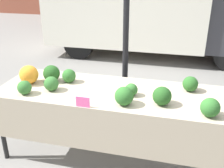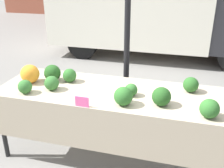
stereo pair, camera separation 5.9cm
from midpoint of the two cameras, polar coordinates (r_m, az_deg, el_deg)
ground_plane at (r=3.13m, az=0.56°, el=-14.92°), size 40.00×40.00×0.00m
tent_pole at (r=3.14m, az=3.92°, el=13.06°), size 0.07×0.07×2.75m
parked_truck at (r=6.53m, az=9.05°, el=17.27°), size 4.94×2.00×2.36m
market_table at (r=2.69m, az=0.27°, el=-3.88°), size 2.39×0.82×0.80m
orange_cauliflower at (r=3.00m, az=-16.90°, el=2.13°), size 0.20×0.20×0.20m
romanesco_head at (r=3.31m, az=-16.75°, el=3.25°), size 0.14×0.14×0.11m
broccoli_head_0 at (r=2.40m, az=3.18°, el=-2.67°), size 0.18×0.18×0.18m
broccoli_head_1 at (r=2.44m, az=11.39°, el=-2.69°), size 0.18×0.18×0.18m
broccoli_head_2 at (r=2.76m, az=-17.84°, el=-0.56°), size 0.14×0.14×0.14m
broccoli_head_3 at (r=2.93m, az=-8.64°, el=1.86°), size 0.15×0.15×0.15m
broccoli_head_4 at (r=2.36m, az=21.14°, el=-5.03°), size 0.17×0.17×0.17m
broccoli_head_5 at (r=2.59m, az=4.82°, el=-1.27°), size 0.13×0.13×0.13m
broccoli_head_6 at (r=2.78m, az=17.36°, el=-0.14°), size 0.16×0.16×0.16m
broccoli_head_7 at (r=2.99m, az=-12.30°, el=2.37°), size 0.19×0.19×0.19m
broccoli_head_8 at (r=2.77m, az=-12.41°, el=0.19°), size 0.15×0.15×0.15m
price_sign at (r=2.39m, az=-5.86°, el=-3.87°), size 0.13×0.01×0.10m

